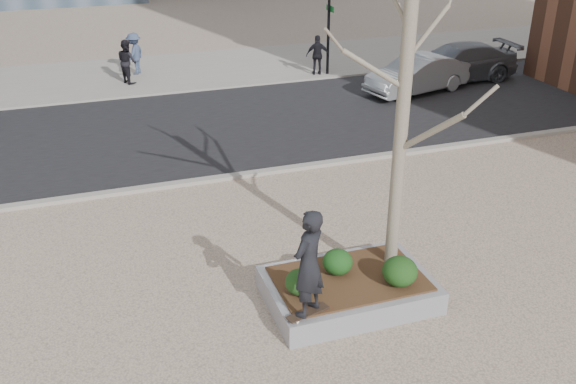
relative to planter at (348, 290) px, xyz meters
name	(u,v)px	position (x,y,z in m)	size (l,w,h in m)	color
ground	(298,310)	(-1.00, 0.00, -0.23)	(120.00, 120.00, 0.00)	tan
street	(191,129)	(-1.00, 10.00, -0.21)	(60.00, 8.00, 0.02)	black
far_sidewalk	(157,73)	(-1.00, 17.00, -0.21)	(60.00, 6.00, 0.02)	gray
planter	(348,290)	(0.00, 0.00, 0.00)	(3.00, 2.00, 0.45)	gray
planter_mulch	(349,279)	(0.00, 0.00, 0.25)	(2.70, 1.70, 0.04)	#382314
sycamore_tree	(404,94)	(1.00, 0.30, 3.56)	(2.80, 2.80, 6.60)	gray
shrub_left	(300,282)	(-1.01, -0.17, 0.50)	(0.55, 0.55, 0.46)	black
shrub_middle	(338,262)	(-0.14, 0.22, 0.50)	(0.56, 0.56, 0.48)	#113611
shrub_right	(400,271)	(0.77, -0.48, 0.54)	(0.64, 0.64, 0.54)	black
skateboard	(308,314)	(-1.10, -0.78, 0.26)	(0.78, 0.20, 0.07)	black
skateboarder	(309,264)	(-1.10, -0.78, 1.26)	(0.70, 0.46, 1.91)	black
car_silver	(417,75)	(7.64, 11.19, 0.46)	(1.41, 4.05, 1.33)	#979A9F
car_third	(456,62)	(9.89, 12.14, 0.49)	(1.96, 4.81, 1.40)	#4F535B
pedestrian_a	(127,61)	(-2.24, 15.89, 0.63)	(0.81, 0.63, 1.66)	black
pedestrian_b	(135,54)	(-1.82, 17.10, 0.62)	(1.06, 0.61, 1.64)	#364462
pedestrian_c	(318,55)	(5.09, 14.66, 0.58)	(0.92, 0.38, 1.57)	black
traffic_light_far	(329,18)	(5.50, 14.60, 2.02)	(0.60, 2.48, 4.50)	black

